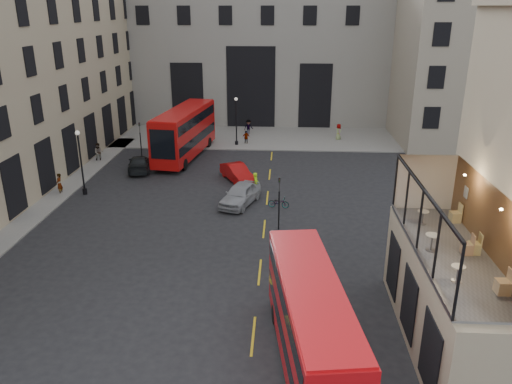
# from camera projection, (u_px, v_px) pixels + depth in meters

# --- Properties ---
(ground) EXTENTS (140.00, 140.00, 0.00)m
(ground) POSITION_uv_depth(u_px,v_px,m) (296.00, 337.00, 23.21)
(ground) COLOR black
(ground) RESTS_ON ground
(host_frontage) EXTENTS (3.00, 11.00, 4.50)m
(host_frontage) POSITION_uv_depth(u_px,v_px,m) (444.00, 300.00, 22.08)
(host_frontage) COLOR tan
(host_frontage) RESTS_ON ground
(cafe_floor) EXTENTS (3.00, 10.00, 0.10)m
(cafe_floor) POSITION_uv_depth(u_px,v_px,m) (452.00, 254.00, 21.27)
(cafe_floor) COLOR slate
(cafe_floor) RESTS_ON host_frontage
(gateway) EXTENTS (35.00, 10.60, 18.00)m
(gateway) POSITION_uv_depth(u_px,v_px,m) (253.00, 48.00, 65.12)
(gateway) COLOR gray
(gateway) RESTS_ON ground
(building_right) EXTENTS (16.60, 18.60, 20.00)m
(building_right) POSITION_uv_depth(u_px,v_px,m) (471.00, 45.00, 55.91)
(building_right) COLOR gray
(building_right) RESTS_ON ground
(pavement_far) EXTENTS (40.00, 12.00, 0.12)m
(pavement_far) POSITION_uv_depth(u_px,v_px,m) (240.00, 136.00, 59.08)
(pavement_far) COLOR slate
(pavement_far) RESTS_ON ground
(traffic_light_near) EXTENTS (0.16, 0.20, 3.80)m
(traffic_light_near) POSITION_uv_depth(u_px,v_px,m) (279.00, 197.00, 33.65)
(traffic_light_near) COLOR black
(traffic_light_near) RESTS_ON ground
(traffic_light_far) EXTENTS (0.16, 0.20, 3.80)m
(traffic_light_far) POSITION_uv_depth(u_px,v_px,m) (140.00, 136.00, 49.38)
(traffic_light_far) COLOR black
(traffic_light_far) RESTS_ON ground
(street_lamp_a) EXTENTS (0.36, 0.36, 5.33)m
(street_lamp_a) POSITION_uv_depth(u_px,v_px,m) (82.00, 166.00, 40.14)
(street_lamp_a) COLOR black
(street_lamp_a) RESTS_ON ground
(street_lamp_b) EXTENTS (0.36, 0.36, 5.33)m
(street_lamp_b) POSITION_uv_depth(u_px,v_px,m) (236.00, 124.00, 54.52)
(street_lamp_b) COLOR black
(street_lamp_b) RESTS_ON ground
(bus_near) EXTENTS (3.74, 10.54, 4.12)m
(bus_near) POSITION_uv_depth(u_px,v_px,m) (311.00, 321.00, 20.49)
(bus_near) COLOR red
(bus_near) RESTS_ON ground
(bus_far) EXTENTS (4.42, 12.61, 4.93)m
(bus_far) POSITION_uv_depth(u_px,v_px,m) (185.00, 130.00, 50.21)
(bus_far) COLOR #B50D0C
(bus_far) RESTS_ON ground
(car_a) EXTENTS (3.41, 5.21, 1.65)m
(car_a) POSITION_uv_depth(u_px,v_px,m) (240.00, 194.00, 38.61)
(car_a) COLOR #919399
(car_a) RESTS_ON ground
(car_b) EXTENTS (3.52, 4.64, 1.47)m
(car_b) POSITION_uv_depth(u_px,v_px,m) (237.00, 173.00, 43.95)
(car_b) COLOR #A60A0A
(car_b) RESTS_ON ground
(car_c) EXTENTS (2.98, 5.14, 1.40)m
(car_c) POSITION_uv_depth(u_px,v_px,m) (139.00, 163.00, 46.61)
(car_c) COLOR black
(car_c) RESTS_ON ground
(bicycle) EXTENTS (1.66, 0.78, 0.84)m
(bicycle) POSITION_uv_depth(u_px,v_px,m) (279.00, 202.00, 38.09)
(bicycle) COLOR gray
(bicycle) RESTS_ON ground
(cyclist) EXTENTS (0.46, 0.70, 1.90)m
(cyclist) POSITION_uv_depth(u_px,v_px,m) (256.00, 184.00, 40.50)
(cyclist) COLOR #ABE418
(cyclist) RESTS_ON ground
(pedestrian_a) EXTENTS (1.11, 0.99, 1.90)m
(pedestrian_a) POSITION_uv_depth(u_px,v_px,m) (99.00, 153.00, 49.21)
(pedestrian_a) COLOR gray
(pedestrian_a) RESTS_ON ground
(pedestrian_b) EXTENTS (1.37, 1.22, 1.85)m
(pedestrian_b) POSITION_uv_depth(u_px,v_px,m) (249.00, 127.00, 59.67)
(pedestrian_b) COLOR gray
(pedestrian_b) RESTS_ON ground
(pedestrian_c) EXTENTS (0.94, 0.48, 1.54)m
(pedestrian_c) POSITION_uv_depth(u_px,v_px,m) (246.00, 138.00, 55.56)
(pedestrian_c) COLOR gray
(pedestrian_c) RESTS_ON ground
(pedestrian_d) EXTENTS (0.76, 1.02, 1.89)m
(pedestrian_d) POSITION_uv_depth(u_px,v_px,m) (338.00, 132.00, 57.24)
(pedestrian_d) COLOR gray
(pedestrian_d) RESTS_ON ground
(pedestrian_e) EXTENTS (0.43, 0.65, 1.77)m
(pedestrian_e) POSITION_uv_depth(u_px,v_px,m) (59.00, 184.00, 40.67)
(pedestrian_e) COLOR gray
(pedestrian_e) RESTS_ON ground
(cafe_table_near) EXTENTS (0.53, 0.53, 0.66)m
(cafe_table_near) POSITION_uv_depth(u_px,v_px,m) (458.00, 271.00, 18.89)
(cafe_table_near) COLOR silver
(cafe_table_near) RESTS_ON cafe_floor
(cafe_table_mid) EXTENTS (0.59, 0.59, 0.74)m
(cafe_table_mid) POSITION_uv_depth(u_px,v_px,m) (432.00, 240.00, 21.32)
(cafe_table_mid) COLOR white
(cafe_table_mid) RESTS_ON cafe_floor
(cafe_table_far) EXTENTS (0.53, 0.53, 0.67)m
(cafe_table_far) POSITION_uv_depth(u_px,v_px,m) (423.00, 215.00, 23.96)
(cafe_table_far) COLOR beige
(cafe_table_far) RESTS_ON cafe_floor
(cafe_chair_a) EXTENTS (0.50, 0.50, 0.97)m
(cafe_chair_a) POSITION_uv_depth(u_px,v_px,m) (503.00, 286.00, 18.16)
(cafe_chair_a) COLOR #DDB47F
(cafe_chair_a) RESTS_ON cafe_floor
(cafe_chair_b) EXTENTS (0.45, 0.45, 0.91)m
(cafe_chair_b) POSITION_uv_depth(u_px,v_px,m) (467.00, 248.00, 21.08)
(cafe_chair_b) COLOR tan
(cafe_chair_b) RESTS_ON cafe_floor
(cafe_chair_c) EXTENTS (0.48, 0.48, 0.93)m
(cafe_chair_c) POSITION_uv_depth(u_px,v_px,m) (474.00, 247.00, 21.12)
(cafe_chair_c) COLOR #CEBB77
(cafe_chair_c) RESTS_ON cafe_floor
(cafe_chair_d) EXTENTS (0.51, 0.51, 0.94)m
(cafe_chair_d) POSITION_uv_depth(u_px,v_px,m) (455.00, 216.00, 24.24)
(cafe_chair_d) COLOR tan
(cafe_chair_d) RESTS_ON cafe_floor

